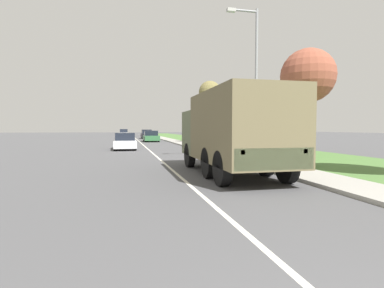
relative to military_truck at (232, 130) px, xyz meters
name	(u,v)px	position (x,y,z in m)	size (l,w,h in m)	color
ground_plane	(139,141)	(-2.00, 29.55, -1.67)	(180.00, 180.00, 0.00)	#4C4C4F
lane_centre_stripe	(139,141)	(-2.00, 29.55, -1.67)	(0.12, 120.00, 0.00)	silver
sidewalk_right	(173,141)	(2.50, 29.55, -1.61)	(1.80, 120.00, 0.12)	#9E9B93
grass_strip_right	(204,141)	(6.90, 29.55, -1.66)	(7.00, 120.00, 0.02)	#4C7538
military_truck	(232,130)	(0.00, 0.00, 0.00)	(2.46, 6.85, 3.03)	#545B3D
car_nearest_ahead	(125,142)	(-3.87, 14.96, -1.05)	(1.76, 4.80, 1.36)	silver
car_second_ahead	(151,137)	(-0.50, 28.74, -1.02)	(1.89, 4.39, 1.43)	#336B3D
car_third_ahead	(147,134)	(-0.17, 40.84, -0.99)	(1.78, 4.90, 1.52)	black
car_fourth_ahead	(124,133)	(-3.98, 54.18, -0.97)	(1.77, 4.40, 1.56)	silver
lamp_post	(253,72)	(2.55, 3.91, 2.99)	(1.69, 0.24, 7.71)	gray
tree_mid_right	(308,76)	(8.15, 7.49, 3.56)	(3.62, 3.62, 7.06)	brown
tree_far_right	(210,93)	(5.54, 22.04, 4.00)	(2.49, 2.49, 7.04)	brown
utility_box	(306,158)	(4.20, 1.58, -1.30)	(0.55, 0.45, 0.70)	#3D7042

